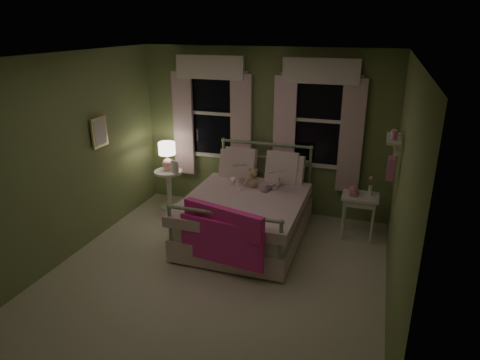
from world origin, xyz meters
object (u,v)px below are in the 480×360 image
(child_left, at_px, (238,164))
(table_lamp, at_px, (167,153))
(teddy_bear, at_px, (253,180))
(nightstand_left, at_px, (169,184))
(child_right, at_px, (275,172))
(bed, at_px, (248,212))
(nightstand_right, at_px, (360,202))

(child_left, bearing_deg, table_lamp, -31.43)
(teddy_bear, bearing_deg, nightstand_left, 167.84)
(child_left, xyz_separation_m, child_right, (0.56, 0.00, -0.06))
(nightstand_left, bearing_deg, child_left, -7.87)
(bed, relative_size, child_right, 3.18)
(bed, xyz_separation_m, child_right, (0.28, 0.42, 0.51))
(child_right, bearing_deg, nightstand_left, 14.41)
(table_lamp, bearing_deg, child_right, -5.48)
(child_left, distance_m, table_lamp, 1.28)
(child_left, bearing_deg, teddy_bear, 126.95)
(child_right, xyz_separation_m, nightstand_left, (-1.83, 0.18, -0.47))
(child_right, relative_size, teddy_bear, 2.17)
(table_lamp, relative_size, nightstand_right, 0.70)
(nightstand_left, bearing_deg, bed, -21.07)
(teddy_bear, height_order, nightstand_left, teddy_bear)
(nightstand_right, bearing_deg, table_lamp, 178.08)
(bed, height_order, teddy_bear, bed)
(nightstand_left, bearing_deg, table_lamp, 0.00)
(nightstand_right, bearing_deg, child_left, -177.65)
(bed, height_order, table_lamp, bed)
(child_right, xyz_separation_m, teddy_bear, (-0.28, -0.16, -0.10))
(bed, bearing_deg, child_right, 56.40)
(teddy_bear, bearing_deg, bed, -90.00)
(child_left, xyz_separation_m, nightstand_left, (-1.27, 0.18, -0.53))
(table_lamp, bearing_deg, teddy_bear, -12.16)
(child_right, distance_m, nightstand_left, 1.90)
(child_left, relative_size, nightstand_right, 1.17)
(bed, distance_m, nightstand_right, 1.59)
(child_left, distance_m, nightstand_right, 1.83)
(teddy_bear, relative_size, table_lamp, 0.66)
(bed, distance_m, nightstand_left, 1.66)
(teddy_bear, bearing_deg, table_lamp, 167.84)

